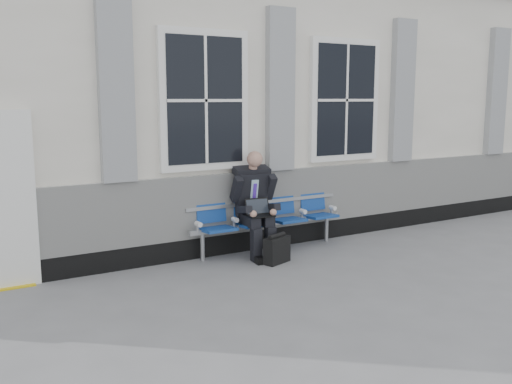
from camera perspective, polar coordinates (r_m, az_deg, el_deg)
ground at (r=8.41m, az=12.93°, el=-6.62°), size 70.00×70.00×0.00m
station_building at (r=10.86m, az=0.47°, el=9.05°), size 14.40×4.40×4.49m
bench at (r=8.59m, az=1.18°, el=-2.25°), size 2.60×0.47×0.91m
businessman at (r=8.26m, az=-0.15°, el=-0.85°), size 0.67×0.90×1.53m
briefcase at (r=8.00m, az=2.10°, el=-5.76°), size 0.45×0.30×0.42m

